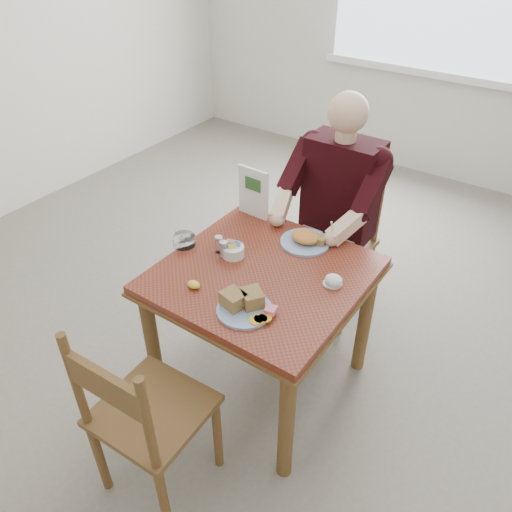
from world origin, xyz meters
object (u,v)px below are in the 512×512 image
Objects in this scene: near_plate at (245,304)px; far_plate at (306,239)px; table at (263,290)px; chair_near at (145,417)px; diner at (335,198)px; chair_far at (337,241)px.

near_plate is 0.57m from far_plate.
table is 2.99× the size of near_plate.
table is at bearing -99.05° from far_plate.
chair_near is 0.69× the size of diner.
table is at bearing 108.27° from near_plate.
diner is at bearing -89.99° from chair_far.
chair_far reaches higher than far_plate.
chair_far is at bearing 95.87° from far_plate.
table is 0.73m from diner.
near_plate is at bearing -85.35° from chair_far.
chair_far is 1.10m from near_plate.
table is 0.78m from chair_near.
diner reaches higher than near_plate.
chair_near is 1.12m from far_plate.
chair_far and chair_near have the same top height.
far_plate is (0.05, -0.48, 0.30)m from chair_far.
diner is at bearing 95.08° from near_plate.
table is at bearing -90.00° from diner.
diner reaches higher than chair_near.
table is at bearing -90.00° from chair_far.
diner reaches higher than far_plate.
near_plate is at bearing -71.73° from table.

